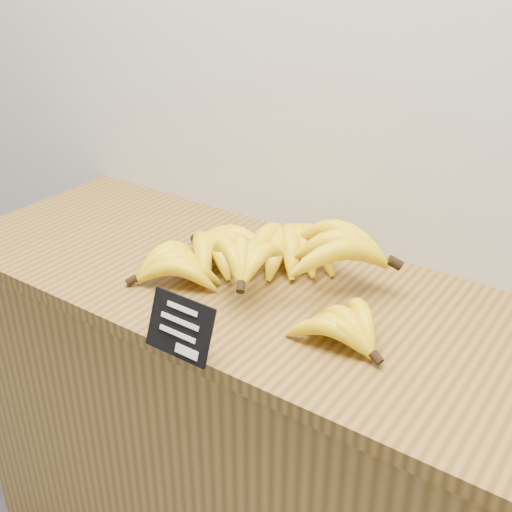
% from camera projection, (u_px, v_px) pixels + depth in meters
% --- Properties ---
extents(counter, '(1.51, 0.50, 0.90)m').
position_uv_depth(counter, '(268.00, 463.00, 1.50)').
color(counter, olive).
rests_on(counter, ground).
extents(counter_top, '(1.47, 0.54, 0.03)m').
position_uv_depth(counter_top, '(270.00, 293.00, 1.28)').
color(counter_top, olive).
rests_on(counter_top, counter).
extents(chalkboard_sign, '(0.13, 0.04, 0.10)m').
position_uv_depth(chalkboard_sign, '(180.00, 327.00, 1.06)').
color(chalkboard_sign, black).
rests_on(chalkboard_sign, counter_top).
extents(banana_pile, '(0.56, 0.42, 0.13)m').
position_uv_depth(banana_pile, '(273.00, 259.00, 1.27)').
color(banana_pile, yellow).
rests_on(banana_pile, counter_top).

